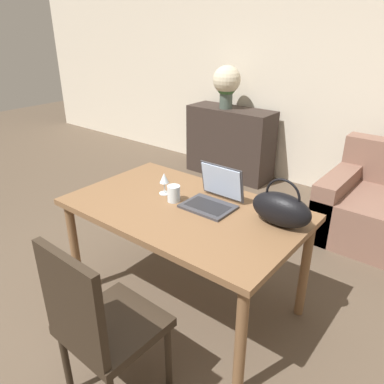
{
  "coord_description": "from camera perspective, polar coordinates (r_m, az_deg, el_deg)",
  "views": [
    {
      "loc": [
        1.41,
        -1.04,
        1.81
      ],
      "look_at": [
        0.12,
        0.57,
        0.87
      ],
      "focal_mm": 35.0,
      "sensor_mm": 36.0,
      "label": 1
    }
  ],
  "objects": [
    {
      "name": "wine_glass",
      "position": [
        2.5,
        -4.25,
        1.89
      ],
      "size": [
        0.07,
        0.07,
        0.15
      ],
      "color": "silver",
      "rests_on": "dining_table"
    },
    {
      "name": "handbag",
      "position": [
        2.16,
        13.44,
        -2.52
      ],
      "size": [
        0.35,
        0.16,
        0.28
      ],
      "color": "black",
      "rests_on": "dining_table"
    },
    {
      "name": "chair",
      "position": [
        1.91,
        -14.05,
        -18.63
      ],
      "size": [
        0.45,
        0.45,
        0.96
      ],
      "rotation": [
        0.0,
        0.0,
        -0.02
      ],
      "color": "#2D2319",
      "rests_on": "ground_plane"
    },
    {
      "name": "ground_plane",
      "position": [
        2.52,
        -11.2,
        -22.0
      ],
      "size": [
        14.0,
        14.0,
        0.0
      ],
      "primitive_type": "plane",
      "color": "brown"
    },
    {
      "name": "laptop",
      "position": [
        2.36,
        3.46,
        -0.42
      ],
      "size": [
        0.31,
        0.29,
        0.25
      ],
      "color": "#38383D",
      "rests_on": "dining_table"
    },
    {
      "name": "wall_back",
      "position": [
        4.39,
        20.6,
        17.1
      ],
      "size": [
        10.0,
        0.06,
        2.7
      ],
      "color": "beige",
      "rests_on": "ground_plane"
    },
    {
      "name": "sideboard",
      "position": [
        4.74,
        5.8,
        7.52
      ],
      "size": [
        1.09,
        0.4,
        0.85
      ],
      "color": "#332823",
      "rests_on": "ground_plane"
    },
    {
      "name": "flower_vase",
      "position": [
        4.58,
        5.29,
        16.2
      ],
      "size": [
        0.32,
        0.32,
        0.5
      ],
      "color": "#47564C",
      "rests_on": "sideboard"
    },
    {
      "name": "drinking_glass",
      "position": [
        2.41,
        -2.8,
        -0.23
      ],
      "size": [
        0.08,
        0.08,
        0.11
      ],
      "color": "silver",
      "rests_on": "dining_table"
    },
    {
      "name": "dining_table",
      "position": [
        2.39,
        -1.19,
        -3.96
      ],
      "size": [
        1.48,
        0.9,
        0.75
      ],
      "color": "brown",
      "rests_on": "ground_plane"
    }
  ]
}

